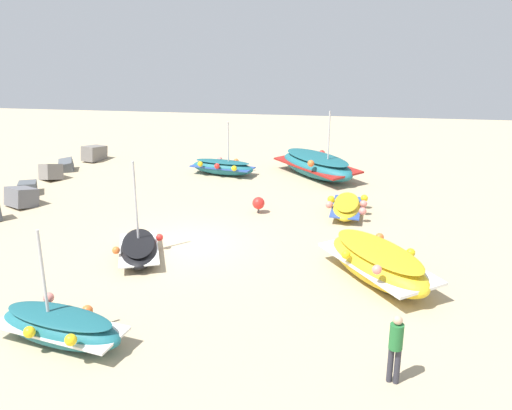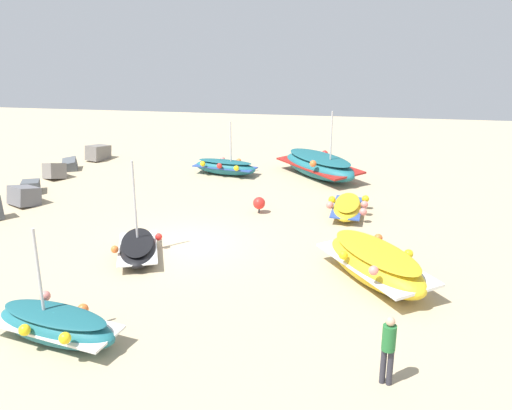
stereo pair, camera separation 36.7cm
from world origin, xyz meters
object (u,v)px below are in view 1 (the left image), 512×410
at_px(fishing_boat_4, 223,167).
at_px(fishing_boat_3, 347,207).
at_px(fishing_boat_0, 316,165).
at_px(fishing_boat_1, 60,327).
at_px(mooring_buoy_0, 258,203).
at_px(fishing_boat_2, 139,248).
at_px(fishing_boat_5, 378,263).
at_px(person_walking, 396,344).

bearing_deg(fishing_boat_4, fishing_boat_3, 152.35).
relative_size(fishing_boat_0, fishing_boat_4, 1.47).
height_order(fishing_boat_1, fishing_boat_3, fishing_boat_1).
xyz_separation_m(fishing_boat_1, mooring_buoy_0, (10.91, -3.66, -0.02)).
xyz_separation_m(fishing_boat_2, fishing_boat_3, (5.72, -7.31, -0.00)).
bearing_deg(fishing_boat_3, fishing_boat_4, -125.87).
distance_m(fishing_boat_0, fishing_boat_4, 5.04).
xyz_separation_m(fishing_boat_0, fishing_boat_5, (-12.28, -2.48, -0.01)).
relative_size(fishing_boat_1, fishing_boat_2, 1.12).
bearing_deg(fishing_boat_3, fishing_boat_5, 12.41).
bearing_deg(fishing_boat_1, fishing_boat_3, 70.38).
bearing_deg(fishing_boat_2, fishing_boat_3, 108.22).
distance_m(fishing_boat_4, fishing_boat_5, 14.10).
bearing_deg(person_walking, fishing_boat_4, -140.56).
height_order(fishing_boat_2, fishing_boat_4, fishing_boat_2).
xyz_separation_m(fishing_boat_2, person_walking, (-6.06, -8.30, 0.67)).
bearing_deg(fishing_boat_5, fishing_boat_2, 51.87).
height_order(fishing_boat_0, fishing_boat_1, fishing_boat_0).
height_order(fishing_boat_0, mooring_buoy_0, fishing_boat_0).
relative_size(fishing_boat_1, mooring_buoy_0, 5.34).
bearing_deg(fishing_boat_4, fishing_boat_0, -163.56).
relative_size(fishing_boat_0, person_walking, 3.11).
distance_m(fishing_boat_1, fishing_boat_4, 16.90).
xyz_separation_m(fishing_boat_3, person_walking, (-11.78, -0.98, 0.67)).
bearing_deg(mooring_buoy_0, fishing_boat_1, 161.46).
bearing_deg(fishing_boat_1, mooring_buoy_0, 85.17).
distance_m(fishing_boat_3, person_walking, 11.84).
bearing_deg(fishing_boat_5, fishing_boat_1, 87.03).
height_order(fishing_boat_1, mooring_buoy_0, fishing_boat_1).
bearing_deg(fishing_boat_4, fishing_boat_2, 98.77).
bearing_deg(fishing_boat_4, mooring_buoy_0, 127.59).
bearing_deg(fishing_boat_4, fishing_boat_1, 99.53).
xyz_separation_m(fishing_boat_4, fishing_boat_5, (-11.93, -7.51, 0.19)).
distance_m(fishing_boat_2, person_walking, 10.29).
bearing_deg(fishing_boat_5, mooring_buoy_0, 4.71).
bearing_deg(fishing_boat_1, fishing_boat_4, 100.78).
relative_size(fishing_boat_2, fishing_boat_3, 1.05).
height_order(fishing_boat_1, fishing_boat_4, fishing_boat_1).
relative_size(person_walking, mooring_buoy_0, 2.41).
distance_m(fishing_boat_0, fishing_boat_2, 12.97).
xyz_separation_m(fishing_boat_1, person_walking, (-0.46, -8.43, 0.53)).
xyz_separation_m(fishing_boat_0, fishing_boat_3, (-5.90, -1.56, -0.29)).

